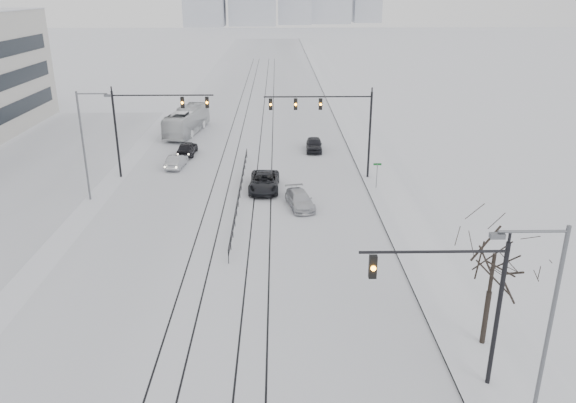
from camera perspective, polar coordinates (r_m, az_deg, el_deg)
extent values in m
cube|color=silver|center=(76.06, -3.52, 8.27)|extent=(22.00, 260.00, 0.02)
cube|color=white|center=(76.68, 6.72, 8.33)|extent=(5.00, 260.00, 0.16)
cube|color=gray|center=(76.39, 4.88, 8.33)|extent=(0.10, 260.00, 0.12)
cube|color=silver|center=(56.81, -25.15, 1.94)|extent=(14.00, 60.00, 0.03)
cube|color=black|center=(56.92, -6.91, 3.86)|extent=(0.10, 180.00, 0.01)
cube|color=black|center=(56.80, -5.50, 3.88)|extent=(0.10, 180.00, 0.01)
cube|color=black|center=(56.66, -3.07, 3.90)|extent=(0.10, 180.00, 0.01)
cube|color=black|center=(56.63, -1.65, 3.92)|extent=(0.10, 180.00, 0.01)
cylinder|color=black|center=(25.71, 20.49, -10.98)|extent=(0.20, 0.20, 7.00)
cylinder|color=black|center=(23.32, 14.54, -4.97)|extent=(6.00, 0.12, 0.12)
cube|color=black|center=(23.09, 8.61, -6.58)|extent=(0.32, 0.24, 1.00)
sphere|color=orange|center=(22.96, 8.67, -6.74)|extent=(0.22, 0.22, 0.22)
cylinder|color=black|center=(51.42, 8.29, 6.56)|extent=(0.20, 0.20, 8.00)
cylinder|color=black|center=(50.11, 3.05, 10.58)|extent=(9.50, 0.12, 0.12)
cube|color=black|center=(50.10, -1.78, 9.84)|extent=(0.32, 0.24, 1.00)
sphere|color=orange|center=(49.97, -1.78, 9.81)|extent=(0.22, 0.22, 0.22)
cube|color=black|center=(50.13, 0.77, 9.86)|extent=(0.32, 0.24, 1.00)
sphere|color=orange|center=(49.99, 0.78, 9.83)|extent=(0.22, 0.22, 0.22)
cube|color=black|center=(50.25, 3.32, 9.85)|extent=(0.32, 0.24, 1.00)
sphere|color=orange|center=(50.11, 3.33, 9.82)|extent=(0.22, 0.22, 0.22)
cylinder|color=black|center=(53.75, -17.04, 6.48)|extent=(0.20, 0.20, 8.00)
cylinder|color=black|center=(51.97, -12.60, 10.49)|extent=(9.00, 0.12, 0.12)
cube|color=black|center=(51.46, -8.22, 9.94)|extent=(0.32, 0.24, 1.00)
sphere|color=orange|center=(51.33, -8.24, 9.91)|extent=(0.22, 0.22, 0.22)
cube|color=black|center=(51.78, -10.67, 9.86)|extent=(0.32, 0.24, 1.00)
sphere|color=orange|center=(51.64, -10.70, 9.83)|extent=(0.22, 0.22, 0.22)
cylinder|color=#595B60|center=(23.14, 24.85, -12.54)|extent=(0.16, 0.16, 9.00)
cylinder|color=#595B60|center=(20.71, 23.64, -2.80)|extent=(2.40, 0.10, 0.10)
cube|color=#595B60|center=(20.29, 20.49, -3.28)|extent=(0.50, 0.25, 0.18)
cylinder|color=#595B60|center=(48.39, -20.06, 5.21)|extent=(0.16, 0.16, 9.00)
cylinder|color=#595B60|center=(47.12, -19.31, 10.29)|extent=(2.40, 0.10, 0.10)
cube|color=#595B60|center=(46.79, -17.87, 10.20)|extent=(0.50, 0.25, 0.18)
cylinder|color=black|center=(29.37, 19.41, -11.18)|extent=(0.26, 0.26, 3.00)
cylinder|color=black|center=(28.29, 19.95, -7.29)|extent=(0.18, 0.18, 2.50)
cube|color=black|center=(46.94, -4.93, 1.42)|extent=(0.06, 24.00, 0.06)
cube|color=black|center=(47.08, -4.92, 0.96)|extent=(0.06, 24.00, 0.06)
cylinder|color=#595B60|center=(49.41, 9.00, 2.54)|extent=(0.06, 0.06, 2.40)
cube|color=#0C4C19|center=(49.08, 9.08, 3.76)|extent=(0.70, 0.04, 0.18)
imported|color=black|center=(60.24, -10.22, 5.33)|extent=(1.92, 4.38, 1.47)
imported|color=#94969B|center=(56.13, -11.27, 4.03)|extent=(1.77, 4.04, 1.29)
imported|color=black|center=(48.77, -2.44, 2.00)|extent=(2.69, 5.54, 1.52)
imported|color=#B7B9BF|center=(44.92, 1.21, 0.17)|extent=(2.63, 4.67, 1.28)
imported|color=black|center=(60.91, 2.66, 5.79)|extent=(1.87, 4.26, 1.43)
imported|color=silver|center=(69.39, -10.23, 8.04)|extent=(4.29, 11.20, 3.05)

